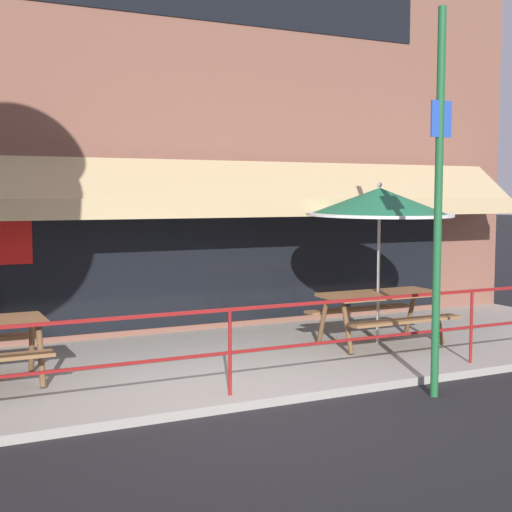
# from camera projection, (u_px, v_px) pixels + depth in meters

# --- Properties ---
(ground_plane) EXTENTS (120.00, 120.00, 0.00)m
(ground_plane) POSITION_uv_depth(u_px,v_px,m) (242.00, 411.00, 7.56)
(ground_plane) COLOR black
(patio_deck) EXTENTS (15.00, 4.00, 0.10)m
(patio_deck) POSITION_uv_depth(u_px,v_px,m) (177.00, 366.00, 9.35)
(patio_deck) COLOR #9E998E
(patio_deck) RESTS_ON ground
(restaurant_building) EXTENTS (15.00, 1.60, 8.18)m
(restaurant_building) POSITION_uv_depth(u_px,v_px,m) (126.00, 80.00, 11.00)
(restaurant_building) COLOR brown
(restaurant_building) RESTS_ON ground
(patio_railing) EXTENTS (13.84, 0.04, 0.97)m
(patio_railing) POSITION_uv_depth(u_px,v_px,m) (230.00, 332.00, 7.76)
(patio_railing) COLOR maroon
(patio_railing) RESTS_ON patio_deck
(picnic_table_centre) EXTENTS (1.80, 1.42, 0.76)m
(picnic_table_centre) POSITION_uv_depth(u_px,v_px,m) (381.00, 303.00, 10.46)
(picnic_table_centre) COLOR brown
(picnic_table_centre) RESTS_ON patio_deck
(patio_umbrella_centre) EXTENTS (2.14, 2.14, 2.38)m
(patio_umbrella_centre) POSITION_uv_depth(u_px,v_px,m) (379.00, 203.00, 10.41)
(patio_umbrella_centre) COLOR #B7B2A8
(patio_umbrella_centre) RESTS_ON patio_deck
(street_sign_pole) EXTENTS (0.28, 0.09, 4.35)m
(street_sign_pole) POSITION_uv_depth(u_px,v_px,m) (438.00, 201.00, 7.94)
(street_sign_pole) COLOR #1E6033
(street_sign_pole) RESTS_ON ground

